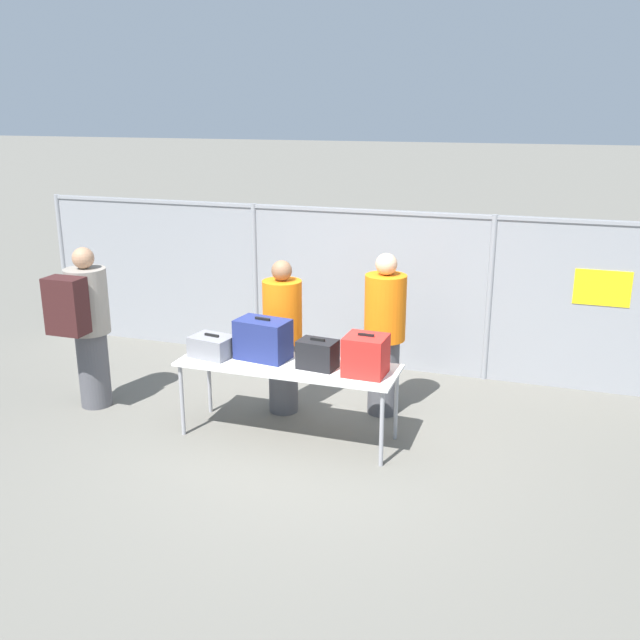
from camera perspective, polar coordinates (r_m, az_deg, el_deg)
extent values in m
plane|color=#605E56|center=(6.97, -1.66, -10.11)|extent=(120.00, 120.00, 0.00)
cylinder|color=gray|center=(10.77, -19.82, 4.19)|extent=(0.07, 0.07, 1.97)
cylinder|color=gray|center=(9.25, -5.19, 3.18)|extent=(0.07, 0.07, 1.97)
cylinder|color=gray|center=(8.53, 13.38, 1.61)|extent=(0.07, 0.07, 1.97)
cube|color=gray|center=(8.77, 3.72, 2.46)|extent=(8.89, 0.01, 1.97)
cube|color=gray|center=(8.59, 3.84, 8.66)|extent=(8.89, 0.04, 0.04)
cube|color=yellow|center=(8.45, 21.65, 2.39)|extent=(0.60, 0.01, 0.40)
cube|color=silver|center=(6.88, -2.59, -3.64)|extent=(2.14, 0.70, 0.02)
cylinder|color=#99999E|center=(7.19, -10.98, -6.30)|extent=(0.04, 0.04, 0.74)
cylinder|color=#99999E|center=(6.49, 4.95, -8.65)|extent=(0.04, 0.04, 0.74)
cylinder|color=#99999E|center=(7.66, -8.86, -4.72)|extent=(0.04, 0.04, 0.74)
cylinder|color=#99999E|center=(7.01, 6.11, -6.69)|extent=(0.04, 0.04, 0.74)
cube|color=slate|center=(7.13, -8.61, -2.09)|extent=(0.45, 0.37, 0.21)
cube|color=black|center=(7.09, -8.65, -1.21)|extent=(0.16, 0.05, 0.02)
cube|color=navy|center=(6.98, -4.58, -1.55)|extent=(0.55, 0.38, 0.39)
cube|color=black|center=(6.92, -4.62, 0.09)|extent=(0.16, 0.04, 0.02)
cube|color=black|center=(6.73, -0.20, -2.76)|extent=(0.38, 0.27, 0.27)
cube|color=black|center=(6.68, -0.20, -1.56)|extent=(0.14, 0.04, 0.02)
cube|color=red|center=(6.57, 3.68, -2.83)|extent=(0.39, 0.36, 0.37)
cube|color=black|center=(6.50, 3.71, -1.20)|extent=(0.15, 0.03, 0.02)
cylinder|color=#4C4C51|center=(8.11, -17.64, -3.75)|extent=(0.33, 0.33, 0.83)
cylinder|color=gray|center=(7.88, -18.12, 1.46)|extent=(0.43, 0.43, 0.69)
sphere|color=#A57A5B|center=(7.78, -18.43, 4.73)|extent=(0.23, 0.23, 0.23)
cube|color=#381919|center=(7.62, -19.63, 1.07)|extent=(0.39, 0.24, 0.58)
cylinder|color=#4C4C51|center=(7.61, -2.95, -4.52)|extent=(0.31, 0.31, 0.78)
cylinder|color=orange|center=(7.38, -3.03, 0.69)|extent=(0.41, 0.41, 0.65)
sphere|color=brown|center=(7.27, -3.08, 3.97)|extent=(0.21, 0.21, 0.21)
cylinder|color=#4C4C51|center=(7.58, 5.09, -4.49)|extent=(0.33, 0.33, 0.82)
cylinder|color=orange|center=(7.34, 5.24, 1.00)|extent=(0.43, 0.43, 0.68)
sphere|color=tan|center=(7.23, 5.34, 4.46)|extent=(0.22, 0.22, 0.22)
cube|color=#4C6B47|center=(11.43, 10.56, 2.79)|extent=(3.36, 1.43, 0.53)
sphere|color=black|center=(10.81, 6.83, 1.51)|extent=(0.65, 0.65, 0.65)
sphere|color=black|center=(12.30, 8.36, 3.31)|extent=(0.65, 0.65, 0.65)
cylinder|color=#59595B|center=(12.00, -0.26, 2.68)|extent=(1.17, 0.06, 0.06)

